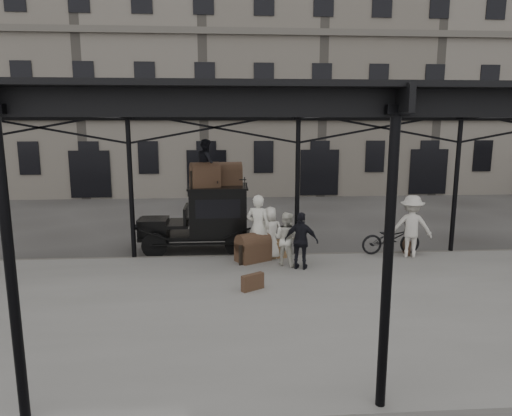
{
  "coord_description": "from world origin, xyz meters",
  "views": [
    {
      "loc": [
        -2.22,
        -11.66,
        4.18
      ],
      "look_at": [
        -1.29,
        1.6,
        1.7
      ],
      "focal_mm": 32.0,
      "sensor_mm": 36.0,
      "label": 1
    }
  ],
  "objects_px": {
    "porter_official": "(301,241)",
    "bicycle": "(391,239)",
    "taxi": "(209,215)",
    "steamer_trunk_roof_near": "(205,177)",
    "steamer_trunk_platform": "(253,249)",
    "porter_left": "(258,227)"
  },
  "relations": [
    {
      "from": "bicycle",
      "to": "steamer_trunk_platform",
      "type": "height_order",
      "value": "bicycle"
    },
    {
      "from": "taxi",
      "to": "steamer_trunk_roof_near",
      "type": "xyz_separation_m",
      "value": [
        -0.08,
        -0.25,
        1.31
      ]
    },
    {
      "from": "porter_official",
      "to": "bicycle",
      "type": "bearing_deg",
      "value": -135.83
    },
    {
      "from": "porter_left",
      "to": "steamer_trunk_platform",
      "type": "relative_size",
      "value": 2.04
    },
    {
      "from": "porter_left",
      "to": "bicycle",
      "type": "xyz_separation_m",
      "value": [
        4.18,
        0.31,
        -0.49
      ]
    },
    {
      "from": "porter_left",
      "to": "steamer_trunk_platform",
      "type": "bearing_deg",
      "value": 59.49
    },
    {
      "from": "taxi",
      "to": "porter_left",
      "type": "distance_m",
      "value": 2.17
    },
    {
      "from": "porter_official",
      "to": "steamer_trunk_roof_near",
      "type": "height_order",
      "value": "steamer_trunk_roof_near"
    },
    {
      "from": "porter_official",
      "to": "bicycle",
      "type": "distance_m",
      "value": 3.32
    },
    {
      "from": "taxi",
      "to": "porter_official",
      "type": "bearing_deg",
      "value": -43.75
    },
    {
      "from": "taxi",
      "to": "steamer_trunk_roof_near",
      "type": "height_order",
      "value": "steamer_trunk_roof_near"
    },
    {
      "from": "steamer_trunk_roof_near",
      "to": "porter_left",
      "type": "bearing_deg",
      "value": -54.63
    },
    {
      "from": "porter_official",
      "to": "steamer_trunk_roof_near",
      "type": "bearing_deg",
      "value": -18.74
    },
    {
      "from": "porter_left",
      "to": "porter_official",
      "type": "relative_size",
      "value": 1.22
    },
    {
      "from": "bicycle",
      "to": "steamer_trunk_roof_near",
      "type": "xyz_separation_m",
      "value": [
        -5.77,
        1.0,
        1.87
      ]
    },
    {
      "from": "porter_official",
      "to": "steamer_trunk_platform",
      "type": "xyz_separation_m",
      "value": [
        -1.29,
        0.85,
        -0.45
      ]
    },
    {
      "from": "taxi",
      "to": "steamer_trunk_platform",
      "type": "relative_size",
      "value": 3.78
    },
    {
      "from": "porter_official",
      "to": "steamer_trunk_platform",
      "type": "distance_m",
      "value": 1.61
    },
    {
      "from": "taxi",
      "to": "bicycle",
      "type": "height_order",
      "value": "taxi"
    },
    {
      "from": "porter_left",
      "to": "steamer_trunk_platform",
      "type": "xyz_separation_m",
      "value": [
        -0.16,
        -0.13,
        -0.63
      ]
    },
    {
      "from": "bicycle",
      "to": "steamer_trunk_platform",
      "type": "distance_m",
      "value": 4.36
    },
    {
      "from": "steamer_trunk_roof_near",
      "to": "porter_official",
      "type": "bearing_deg",
      "value": -55.39
    }
  ]
}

